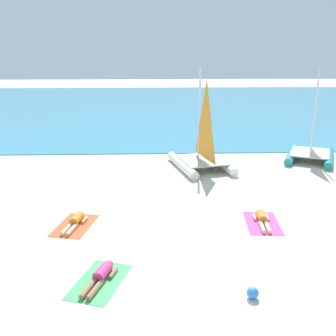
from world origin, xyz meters
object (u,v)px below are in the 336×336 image
towel_center_right (262,223)px  sailboat_teal (311,147)px  sunbather_center_right (262,219)px  beach_ball (253,293)px  sunbather_leftmost (75,221)px  sailboat_white (202,154)px  towel_leftmost (75,225)px  towel_center_left (100,281)px  sunbather_center_left (101,276)px

towel_center_right → sailboat_teal: bearing=59.1°
sunbather_center_right → beach_ball: bearing=-102.7°
sunbather_leftmost → sailboat_white: bearing=63.2°
sailboat_white → towel_center_right: bearing=-92.4°
towel_leftmost → towel_center_left: size_ratio=1.00×
sunbather_center_right → sunbather_center_left: bearing=-141.6°
sunbather_leftmost → sunbather_center_right: (6.38, -0.04, 0.00)m
sailboat_white → beach_ball: sailboat_white is taller
towel_leftmost → sunbather_center_left: sunbather_center_left is taller
sailboat_white → towel_center_left: 10.58m
sailboat_teal → sunbather_center_left: sailboat_teal is taller
towel_center_left → sunbather_center_right: (5.11, 3.40, 0.13)m
sailboat_teal → beach_ball: (-6.02, -11.95, -0.56)m
towel_leftmost → towel_center_right: 6.39m
sailboat_teal → sunbather_center_left: 14.75m
sailboat_white → sunbather_leftmost: size_ratio=3.15×
sailboat_teal → sailboat_white: bearing=-143.6°
towel_leftmost → sunbather_leftmost: (0.01, 0.07, 0.13)m
sailboat_white → sunbather_center_right: size_ratio=3.13×
sunbather_leftmost → sunbather_center_left: same height
sunbather_center_left → towel_center_right: sunbather_center_left is taller
sailboat_white → sunbather_center_left: (-3.76, -9.79, -0.60)m
sunbather_center_right → towel_center_right: bearing=-90.0°
towel_center_right → towel_center_left: bearing=-146.9°
sunbather_center_right → sailboat_white: bearing=106.9°
sailboat_teal → towel_leftmost: size_ratio=2.50×
sunbather_center_right → beach_ball: sunbather_center_right is taller
towel_center_left → beach_ball: (3.74, -0.83, 0.14)m
sailboat_white → towel_center_left: size_ratio=2.59×
towel_center_left → sunbather_center_right: size_ratio=1.21×
sunbather_leftmost → towel_center_left: size_ratio=0.82×
beach_ball → towel_center_left: bearing=167.4°
sailboat_teal → towel_center_left: (-9.76, -11.12, -0.70)m
towel_center_right → sailboat_white: bearing=101.5°
towel_center_left → towel_center_right: 6.09m
sailboat_teal → towel_center_left: size_ratio=2.50×
towel_leftmost → sunbather_leftmost: bearing=78.6°
sunbather_leftmost → towel_center_right: sunbather_leftmost is taller
towel_center_left → beach_ball: 3.83m
sunbather_leftmost → towel_center_left: bearing=-58.4°
sailboat_white → towel_center_right: size_ratio=2.59×
sailboat_teal → beach_ball: size_ratio=16.04×
towel_leftmost → towel_center_left: (1.28, -3.37, 0.00)m
sunbather_leftmost → towel_center_right: (6.37, -0.11, -0.13)m
towel_leftmost → sunbather_center_left: 3.56m
sailboat_teal → sunbather_center_left: size_ratio=3.08×
towel_center_right → sunbather_center_right: sunbather_center_right is taller
sunbather_center_left → beach_ball: (3.72, -0.90, 0.02)m
sailboat_teal → towel_center_right: (-4.66, -7.79, -0.70)m
towel_leftmost → beach_ball: size_ratio=6.43×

